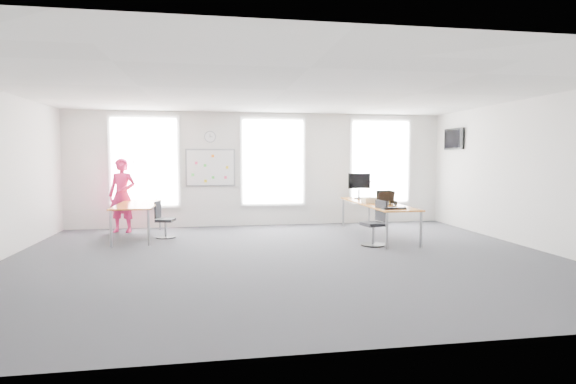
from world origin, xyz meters
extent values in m
plane|color=#28282D|center=(0.00, 0.00, 0.00)|extent=(10.00, 10.00, 0.00)
plane|color=white|center=(0.00, 0.00, 3.00)|extent=(10.00, 10.00, 0.00)
plane|color=silver|center=(0.00, 4.00, 1.50)|extent=(10.00, 0.00, 10.00)
plane|color=silver|center=(0.00, -4.00, 1.50)|extent=(10.00, 0.00, 10.00)
plane|color=silver|center=(5.00, 0.00, 1.50)|extent=(0.00, 10.00, 10.00)
cube|color=white|center=(-3.00, 3.97, 1.70)|extent=(1.60, 0.06, 2.20)
cube|color=white|center=(0.30, 3.97, 1.70)|extent=(1.60, 0.06, 2.20)
cube|color=white|center=(3.30, 3.97, 1.70)|extent=(1.60, 0.06, 2.20)
cube|color=#C76227|center=(2.46, 1.93, 0.75)|extent=(0.84, 3.14, 0.03)
cylinder|color=gray|center=(2.10, 0.42, 0.37)|extent=(0.05, 0.05, 0.73)
cylinder|color=gray|center=(2.81, 0.42, 0.37)|extent=(0.05, 0.05, 0.73)
cylinder|color=gray|center=(2.10, 3.44, 0.37)|extent=(0.05, 0.05, 0.73)
cylinder|color=gray|center=(2.81, 3.44, 0.37)|extent=(0.05, 0.05, 0.73)
cube|color=#C76227|center=(-2.97, 2.53, 0.76)|extent=(0.85, 2.14, 0.03)
cylinder|color=gray|center=(-3.34, 1.52, 0.37)|extent=(0.05, 0.05, 0.75)
cylinder|color=gray|center=(-2.60, 1.52, 0.37)|extent=(0.05, 0.05, 0.75)
cylinder|color=gray|center=(-3.34, 3.54, 0.37)|extent=(0.05, 0.05, 0.75)
cylinder|color=gray|center=(-2.60, 3.54, 0.37)|extent=(0.05, 0.05, 0.75)
cylinder|color=black|center=(1.95, 0.80, 0.01)|extent=(0.49, 0.49, 0.03)
cylinder|color=gray|center=(1.95, 0.80, 0.23)|extent=(0.06, 0.06, 0.40)
cube|color=black|center=(1.95, 0.80, 0.45)|extent=(0.50, 0.50, 0.07)
cube|color=black|center=(2.14, 0.84, 0.71)|extent=(0.13, 0.40, 0.43)
cylinder|color=black|center=(-2.36, 2.44, 0.01)|extent=(0.44, 0.44, 0.03)
cylinder|color=gray|center=(-2.36, 2.44, 0.20)|extent=(0.05, 0.05, 0.36)
cube|color=black|center=(-2.36, 2.44, 0.40)|extent=(0.45, 0.45, 0.06)
cube|color=black|center=(-2.53, 2.48, 0.64)|extent=(0.12, 0.36, 0.38)
imported|color=#C81C52|center=(-3.46, 3.41, 0.90)|extent=(0.75, 0.59, 1.80)
cube|color=white|center=(-1.35, 3.97, 1.55)|extent=(1.20, 0.03, 0.90)
cylinder|color=gray|center=(-1.35, 3.97, 2.35)|extent=(0.30, 0.04, 0.30)
cube|color=black|center=(4.95, 3.00, 2.30)|extent=(0.06, 0.90, 0.55)
cube|color=black|center=(2.34, 0.66, 0.78)|extent=(0.51, 0.21, 0.02)
ellipsoid|color=black|center=(2.60, 0.76, 0.79)|extent=(0.08, 0.12, 0.04)
cylinder|color=black|center=(2.51, 1.08, 0.77)|extent=(0.08, 0.08, 0.01)
cylinder|color=black|center=(2.52, 1.36, 0.81)|extent=(0.04, 0.10, 0.10)
cylinder|color=black|center=(2.67, 1.36, 0.81)|extent=(0.04, 0.10, 0.10)
cylinder|color=gold|center=(2.52, 1.36, 0.81)|extent=(0.01, 0.10, 0.10)
cube|color=black|center=(2.59, 1.36, 0.87)|extent=(0.17, 0.02, 0.02)
cube|color=black|center=(2.54, 1.67, 0.92)|extent=(0.38, 0.10, 0.31)
cube|color=orange|center=(2.54, 1.58, 0.91)|extent=(0.36, 0.11, 0.28)
cube|color=black|center=(2.54, 1.56, 0.92)|extent=(0.38, 0.11, 0.30)
cube|color=#F1E9BC|center=(2.31, 1.99, 0.82)|extent=(0.37, 0.29, 0.12)
cylinder|color=black|center=(2.40, 3.08, 0.77)|extent=(0.24, 0.24, 0.02)
cylinder|color=black|center=(2.40, 3.08, 0.89)|extent=(0.05, 0.05, 0.24)
cube|color=black|center=(2.40, 3.07, 1.22)|extent=(0.58, 0.05, 0.39)
cube|color=black|center=(2.40, 3.04, 1.22)|extent=(0.54, 0.02, 0.35)
camera|label=1|loc=(-1.28, -7.93, 1.81)|focal=28.00mm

